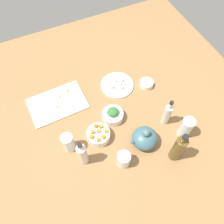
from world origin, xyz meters
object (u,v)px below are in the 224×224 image
drinking_glass_0 (124,159)px  bowl_small_side (147,84)px  bottle_1 (83,154)px  drinking_glass_1 (186,128)px  plate_tofu (117,85)px  drinking_glass_2 (68,143)px  teapot (145,138)px  bowl_carrots (98,135)px  bowl_greens (113,115)px  cutting_board (57,103)px  bottle_2 (178,148)px  bottle_0 (167,114)px

drinking_glass_0 → bowl_small_side: bearing=-132.2°
bottle_1 → drinking_glass_1: 59.59cm
plate_tofu → drinking_glass_2: 52.55cm
teapot → bottle_1: bearing=-6.8°
bowl_carrots → drinking_glass_1: (-46.13, 18.67, 4.67)cm
bowl_greens → drinking_glass_2: size_ratio=0.97×
cutting_board → bottle_2: (-48.54, 60.72, 10.27)cm
bottle_1 → bottle_0: bearing=-177.2°
bowl_carrots → drinking_glass_1: size_ratio=0.91×
plate_tofu → drinking_glass_0: (19.84, 49.63, 4.32)cm
bowl_greens → bottle_2: size_ratio=0.50×
cutting_board → plate_tofu: 41.13cm
drinking_glass_1 → plate_tofu: bearing=-67.6°
bottle_2 → drinking_glass_0: bearing=-16.8°
bottle_1 → bottle_2: size_ratio=0.86×
drinking_glass_2 → cutting_board: bearing=-94.6°
teapot → drinking_glass_0: (16.05, 6.05, -0.54)cm
cutting_board → bowl_small_side: bearing=169.7°
bowl_carrots → teapot: 26.48cm
teapot → bottle_1: 35.62cm
bowl_small_side → bottle_2: bottle_2 is taller
bowl_small_side → drinking_glass_0: 56.44cm
bowl_carrots → teapot: bearing=148.3°
bowl_greens → bottle_0: 32.04cm
bottle_1 → drinking_glass_2: bottle_1 is taller
plate_tofu → bowl_greens: (12.92, 21.23, 1.96)cm
drinking_glass_0 → drinking_glass_2: size_ratio=0.74×
bottle_0 → bottle_2: bottle_2 is taller
cutting_board → teapot: 59.70cm
teapot → bottle_2: 19.00cm
bottle_2 → drinking_glass_0: bottle_2 is taller
bowl_carrots → drinking_glass_2: drinking_glass_2 is taller
teapot → plate_tofu: bearing=-95.0°
bottle_2 → bottle_0: bearing=-108.2°
bowl_carrots → bottle_2: bearing=140.1°
drinking_glass_0 → drinking_glass_1: size_ratio=0.66×
bottle_0 → drinking_glass_0: 36.77cm
bowl_carrots → bottle_0: bottle_0 is taller
teapot → bottle_2: bottle_2 is taller
bowl_greens → bowl_small_side: bowl_greens is taller
bottle_0 → bottle_1: size_ratio=0.97×
bowl_carrots → bottle_1: size_ratio=0.62×
plate_tofu → cutting_board: bearing=-3.9°
bowl_carrots → drinking_glass_1: bearing=158.0°
bottle_0 → drinking_glass_2: (58.00, -8.05, -1.91)cm
bottle_2 → bowl_greens: bearing=-60.9°
bottle_1 → bottle_2: 50.03cm
bowl_greens → bottle_0: bearing=150.3°
bowl_carrots → bowl_small_side: 49.34cm
drinking_glass_1 → bowl_carrots: bearing=-22.0°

